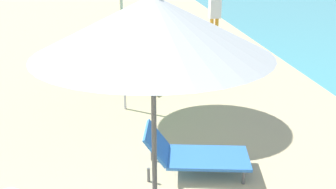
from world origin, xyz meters
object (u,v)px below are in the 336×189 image
lounger_farthest_shoreside (164,74)px  person_walking_mid (215,13)px  cooler_box (110,57)px  umbrella_second (153,26)px  lounger_second_shoreside (193,154)px

lounger_farthest_shoreside → person_walking_mid: 4.78m
lounger_farthest_shoreside → cooler_box: 2.39m
umbrella_second → cooler_box: size_ratio=5.63×
umbrella_second → lounger_second_shoreside: bearing=63.5°
lounger_second_shoreside → person_walking_mid: person_walking_mid is taller
umbrella_second → lounger_farthest_shoreside: size_ratio=1.73×
umbrella_second → lounger_farthest_shoreside: (0.55, 4.78, -1.90)m
cooler_box → lounger_second_shoreside: bearing=-77.6°
umbrella_second → person_walking_mid: 9.50m
umbrella_second → person_walking_mid: umbrella_second is taller
lounger_second_shoreside → lounger_farthest_shoreside: 3.60m
lounger_second_shoreside → cooler_box: size_ratio=3.27×
lounger_second_shoreside → person_walking_mid: 8.16m
lounger_farthest_shoreside → person_walking_mid: bearing=51.6°
umbrella_second → cooler_box: 7.15m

